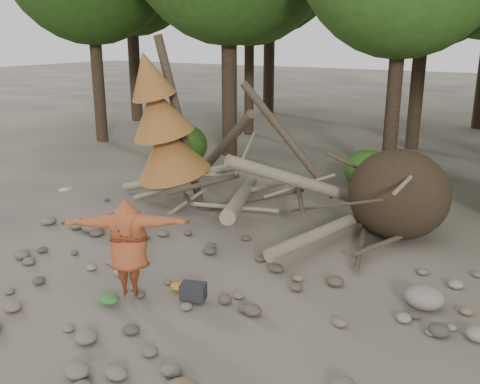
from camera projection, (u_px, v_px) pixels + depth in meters
The scene contains 11 objects.
ground at pixel (184, 284), 9.62m from camera, with size 120.00×120.00×0.00m, color #514C44.
deadfall_pile at pixel (371, 193), 11.83m from camera, with size 8.55×5.24×3.30m.
dead_conifer at pixel (163, 126), 13.33m from camera, with size 2.06×2.16×4.35m.
bush_left at pixel (181, 145), 18.05m from camera, with size 1.80×1.80×1.44m, color #274F15.
bush_mid at pixel (368, 169), 15.47m from camera, with size 1.40×1.40×1.12m, color #33641D.
frisbee_thrower at pixel (128, 247), 8.86m from camera, with size 2.48×1.58×1.72m.
backpack at pixel (193, 295), 8.96m from camera, with size 0.41×0.28×0.28m, color black.
cloth_green at pixel (109, 302), 8.86m from camera, with size 0.37×0.31×0.14m, color #306F2C.
cloth_orange at pixel (179, 289), 9.32m from camera, with size 0.32×0.27×0.12m, color #C47721.
boulder_mid_right at pixel (424, 297), 8.75m from camera, with size 0.64×0.58×0.39m, color gray.
boulder_mid_left at pixel (92, 225), 12.11m from camera, with size 0.54×0.49×0.33m, color #665D56.
Camera 1 is at (5.38, -6.97, 4.35)m, focal length 40.00 mm.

